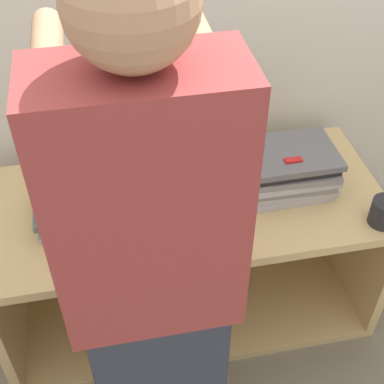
{
  "coord_description": "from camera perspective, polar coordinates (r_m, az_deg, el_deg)",
  "views": [
    {
      "loc": [
        -0.25,
        -1.04,
        1.88
      ],
      "look_at": [
        0.0,
        0.22,
        0.71
      ],
      "focal_mm": 50.0,
      "sensor_mm": 36.0,
      "label": 1
    }
  ],
  "objects": [
    {
      "name": "laptop_stack_right",
      "position": [
        1.91,
        9.94,
        2.44
      ],
      "size": [
        0.34,
        0.26,
        0.17
      ],
      "color": "#B7B7BC",
      "rests_on": "cart"
    },
    {
      "name": "mug",
      "position": [
        1.89,
        19.82,
        -2.03
      ],
      "size": [
        0.09,
        0.09,
        0.09
      ],
      "color": "#232328",
      "rests_on": "cart"
    },
    {
      "name": "person",
      "position": [
        1.31,
        -4.15,
        -10.59
      ],
      "size": [
        0.4,
        0.53,
        1.67
      ],
      "color": "#2D3342",
      "rests_on": "ground_plane"
    },
    {
      "name": "cart",
      "position": [
        2.14,
        -0.83,
        -5.41
      ],
      "size": [
        1.4,
        0.63,
        0.59
      ],
      "color": "tan",
      "rests_on": "ground_plane"
    },
    {
      "name": "laptop_stack_left",
      "position": [
        1.84,
        -11.26,
        -1.13
      ],
      "size": [
        0.34,
        0.25,
        0.1
      ],
      "color": "#B7B7BC",
      "rests_on": "cart"
    },
    {
      "name": "laptop_open",
      "position": [
        1.89,
        -0.83,
        1.29
      ],
      "size": [
        0.32,
        0.28,
        0.25
      ],
      "color": "#333338",
      "rests_on": "cart"
    },
    {
      "name": "ground_plane",
      "position": [
        2.17,
        1.18,
        -18.07
      ],
      "size": [
        12.0,
        12.0,
        0.0
      ],
      "primitive_type": "plane",
      "color": "#756B5B"
    },
    {
      "name": "inventory_tag",
      "position": [
        1.82,
        10.75,
        3.37
      ],
      "size": [
        0.06,
        0.02,
        0.01
      ],
      "color": "red",
      "rests_on": "laptop_stack_right"
    }
  ]
}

